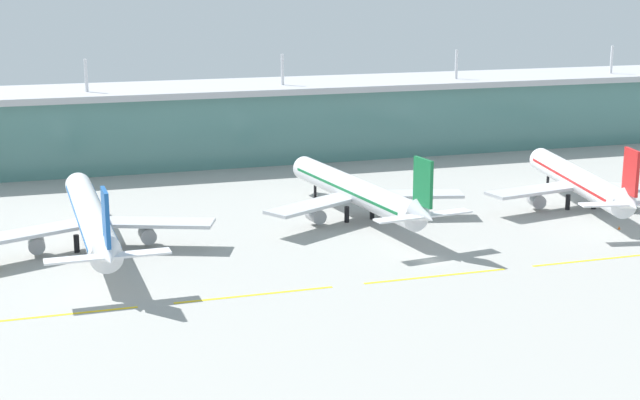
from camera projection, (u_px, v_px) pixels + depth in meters
name	position (u px, v px, depth m)	size (l,w,h in m)	color
ground_plane	(430.00, 261.00, 179.74)	(600.00, 600.00, 0.00)	#9E9E99
terminal_building	(278.00, 119.00, 281.37)	(288.00, 34.00, 31.40)	slate
airliner_near_middle	(91.00, 218.00, 185.92)	(48.79, 71.16, 18.90)	white
airliner_center	(357.00, 191.00, 208.93)	(48.39, 65.90, 18.90)	silver
airliner_far_middle	(580.00, 181.00, 219.36)	(47.86, 62.15, 18.90)	white
taxiway_stripe_west	(50.00, 316.00, 150.28)	(28.00, 0.70, 0.04)	yellow
taxiway_stripe_mid_west	(255.00, 295.00, 160.26)	(28.00, 0.70, 0.04)	yellow
taxiway_stripe_centre	(436.00, 276.00, 170.25)	(28.00, 0.70, 0.04)	yellow
taxiway_stripe_mid_east	(597.00, 260.00, 180.23)	(28.00, 0.70, 0.04)	yellow
safety_cone_left_wingtip	(619.00, 228.00, 201.91)	(0.56, 0.56, 0.70)	orange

